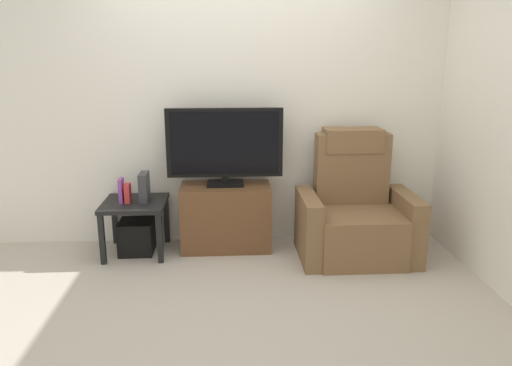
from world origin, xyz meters
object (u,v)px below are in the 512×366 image
tv_stand (226,217)px  book_leftmost (121,191)px  game_console (144,187)px  side_table (135,210)px  television (225,145)px  book_middle (128,193)px  recliner_armchair (355,213)px  subwoofer_box (137,237)px

tv_stand → book_leftmost: (-0.89, -0.08, 0.28)m
game_console → side_table: bearing=-173.7°
tv_stand → game_console: (-0.70, -0.05, 0.30)m
television → side_table: (-0.79, -0.08, -0.55)m
book_middle → television: bearing=7.0°
book_leftmost → recliner_armchair: bearing=-3.6°
tv_stand → recliner_armchair: bearing=-10.6°
side_table → subwoofer_box: size_ratio=1.85×
recliner_armchair → side_table: bearing=172.2°
subwoofer_box → recliner_armchair: bearing=-4.3°
tv_stand → subwoofer_box: bearing=-175.3°
television → book_middle: (-0.84, -0.10, -0.39)m
subwoofer_box → game_console: bearing=6.3°
book_leftmost → subwoofer_box: bearing=11.3°
tv_stand → television: 0.65m
subwoofer_box → book_middle: bearing=-157.4°
television → book_leftmost: (-0.89, -0.10, -0.37)m
side_table → book_leftmost: (-0.10, -0.02, 0.18)m
side_table → subwoofer_box: 0.25m
book_leftmost → game_console: bearing=9.0°
television → side_table: bearing=-174.0°
tv_stand → book_middle: (-0.84, -0.08, 0.26)m
recliner_armchair → subwoofer_box: bearing=172.2°
book_middle → subwoofer_box: bearing=22.6°
tv_stand → side_table: (-0.79, -0.06, 0.10)m
book_middle → game_console: (0.14, 0.03, 0.04)m
side_table → game_console: size_ratio=2.15×
side_table → subwoofer_box: (0.00, 0.00, -0.25)m
television → book_leftmost: 0.97m
side_table → book_middle: book_middle is taller
side_table → book_leftmost: 0.21m
subwoofer_box → book_leftmost: 0.44m
tv_stand → subwoofer_box: tv_stand is taller
television → subwoofer_box: bearing=-174.0°
side_table → book_leftmost: book_leftmost is taller
game_console → book_leftmost: bearing=-171.0°
book_leftmost → tv_stand: bearing=5.4°
television → game_console: (-0.70, -0.07, -0.35)m
book_middle → game_console: size_ratio=0.66×
tv_stand → book_leftmost: book_leftmost is taller
television → recliner_armchair: size_ratio=0.94×
book_leftmost → book_middle: (0.05, 0.00, -0.02)m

